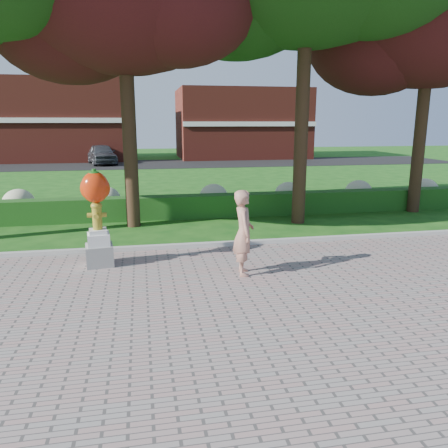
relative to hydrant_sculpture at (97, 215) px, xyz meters
name	(u,v)px	position (x,y,z in m)	size (l,w,h in m)	color
ground	(229,288)	(2.73, -1.90, -1.24)	(100.00, 100.00, 0.00)	#144B12
walkway	(296,409)	(2.73, -5.90, -1.22)	(40.00, 14.00, 0.04)	gray
curb	(207,245)	(2.73, 1.10, -1.17)	(40.00, 0.18, 0.15)	#ADADA5
lawn_hedge	(191,206)	(2.73, 5.10, -0.84)	(24.00, 0.70, 0.80)	#194213
hydrangea_row	(203,197)	(3.30, 6.10, -0.69)	(20.10, 1.10, 0.99)	#BEBC91
street	(162,164)	(2.73, 26.10, -1.23)	(50.00, 8.00, 0.02)	black
building_left	(44,120)	(-7.27, 32.10, 2.26)	(14.00, 8.00, 7.00)	maroon
building_right	(241,124)	(10.73, 32.10, 1.96)	(12.00, 8.00, 6.40)	maroon
tree_far_right	(428,16)	(11.13, 4.67, 5.72)	(7.88, 6.72, 10.21)	black
hydrant_sculpture	(97,215)	(0.00, 0.00, 0.00)	(0.69, 0.69, 2.27)	gray
woman	(244,233)	(3.18, -1.22, -0.26)	(0.69, 0.45, 1.89)	tan
parked_car	(102,154)	(-2.04, 26.75, -0.41)	(1.92, 4.78, 1.63)	#404247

